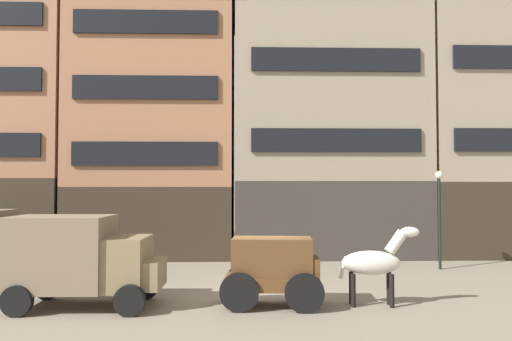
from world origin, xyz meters
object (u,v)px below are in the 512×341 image
Objects in this scene: cargo_wagon at (274,267)px; fire_hydrant_curbside at (78,258)px; delivery_truck_near at (80,258)px; streetlamp_curbside at (439,205)px; draft_horse at (375,262)px.

fire_hydrant_curbside is (-7.89, 6.45, -0.72)m from cargo_wagon.
cargo_wagon is at bearing -0.56° from delivery_truck_near.
streetlamp_curbside reaches higher than fire_hydrant_curbside.
fire_hydrant_curbside is (-2.30, 6.39, -1.00)m from delivery_truck_near.
cargo_wagon is at bearing -39.27° from fire_hydrant_curbside.
streetlamp_curbside is (4.43, 5.85, 1.40)m from draft_horse.
draft_horse is (2.95, -0.00, 0.12)m from cargo_wagon.
draft_horse is at bearing -0.39° from delivery_truck_near.
draft_horse reaches higher than fire_hydrant_curbside.
streetlamp_curbside is at bearing 38.42° from cargo_wagon.
delivery_truck_near is at bearing 179.61° from draft_horse.
delivery_truck_near reaches higher than fire_hydrant_curbside.
draft_horse reaches higher than cargo_wagon.
streetlamp_curbside is at bearing -2.24° from fire_hydrant_curbside.
draft_horse is at bearing -30.77° from fire_hydrant_curbside.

